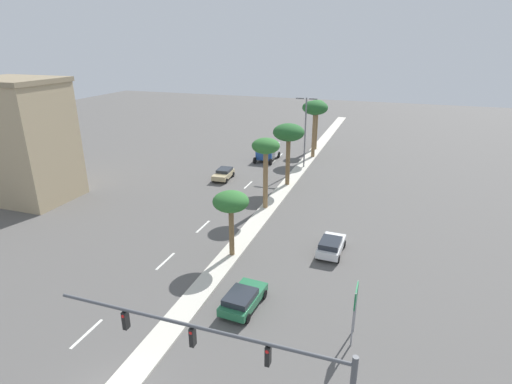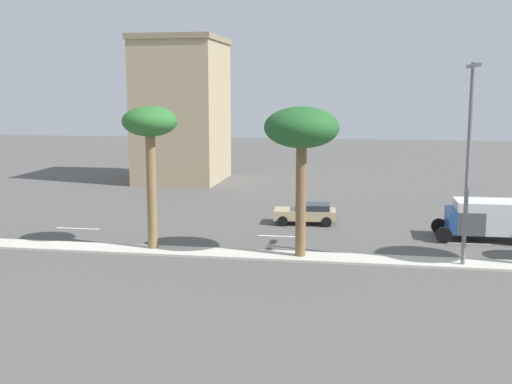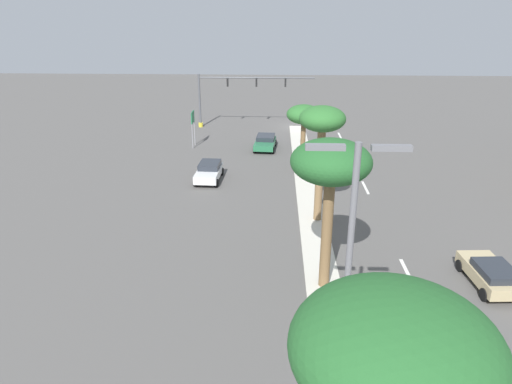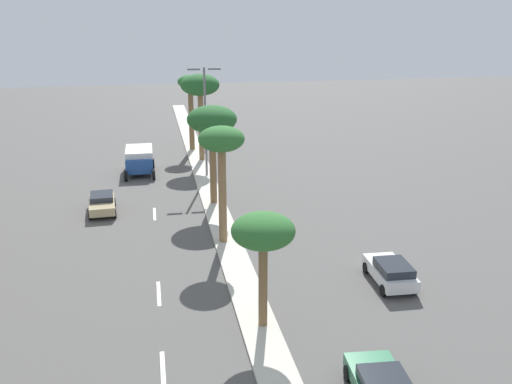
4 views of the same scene
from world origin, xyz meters
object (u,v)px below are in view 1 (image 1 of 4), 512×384
commercial_building (23,141)px  street_lamp_right (305,127)px  palm_tree_outboard (289,134)px  sedan_tan_left (224,174)px  sedan_white_near (331,245)px  sedan_green_inboard (243,299)px  box_truck (268,152)px  palm_tree_left (317,109)px  palm_tree_center (315,109)px  directional_road_sign (356,302)px  palm_tree_trailing (266,150)px  traffic_signal_gantry (265,379)px  palm_tree_rear (231,203)px

commercial_building → street_lamp_right: (26.41, 21.63, -0.89)m
palm_tree_outboard → street_lamp_right: 7.98m
sedan_tan_left → sedan_white_near: bearing=-42.7°
palm_tree_outboard → sedan_green_inboard: palm_tree_outboard is taller
street_lamp_right → box_truck: 7.77m
palm_tree_left → palm_tree_center: palm_tree_center is taller
palm_tree_left → directional_road_sign: bearing=-75.8°
palm_tree_trailing → sedan_green_inboard: size_ratio=1.79×
palm_tree_outboard → street_lamp_right: bearing=88.0°
traffic_signal_gantry → box_truck: 46.20m
traffic_signal_gantry → directional_road_sign: size_ratio=3.77×
palm_tree_rear → palm_tree_outboard: (-0.19, 18.55, 1.71)m
traffic_signal_gantry → palm_tree_outboard: (-8.05, 34.03, 2.45)m
directional_road_sign → street_lamp_right: bearing=107.6°
palm_tree_center → sedan_white_near: (7.54, -29.14, -6.56)m
sedan_tan_left → sedan_white_near: size_ratio=0.99×
commercial_building → palm_tree_center: (26.52, 27.32, 0.66)m
palm_tree_rear → sedan_white_near: size_ratio=1.37×
palm_tree_trailing → street_lamp_right: size_ratio=0.78×
palm_tree_rear → palm_tree_outboard: size_ratio=0.74×
palm_tree_left → sedan_white_near: (8.15, -33.79, -5.93)m
commercial_building → sedan_tan_left: size_ratio=3.30×
sedan_green_inboard → palm_tree_trailing: bearing=102.9°
commercial_building → palm_tree_rear: (26.32, -4.87, -1.90)m
traffic_signal_gantry → palm_tree_trailing: size_ratio=1.80×
palm_tree_left → box_truck: bearing=-123.5°
traffic_signal_gantry → box_truck: bearing=107.4°
palm_tree_left → palm_tree_trailing: bearing=-90.2°
palm_tree_left → palm_tree_center: bearing=-82.6°
palm_tree_trailing → box_truck: size_ratio=1.42×
directional_road_sign → palm_tree_trailing: (-11.19, 17.55, 3.85)m
palm_tree_rear → sedan_green_inboard: (3.38, -6.32, -4.03)m
directional_road_sign → palm_tree_rear: (-10.69, 6.94, 2.14)m
palm_tree_outboard → street_lamp_right: (0.28, 7.95, -0.69)m
traffic_signal_gantry → box_truck: size_ratio=2.57×
traffic_signal_gantry → commercial_building: bearing=149.2°
traffic_signal_gantry → sedan_white_near: size_ratio=3.35×
directional_road_sign → commercial_building: commercial_building is taller
palm_tree_trailing → sedan_tan_left: (-8.09, 7.51, -5.75)m
palm_tree_trailing → palm_tree_rear: bearing=-87.3°
palm_tree_rear → sedan_white_near: 9.24m
palm_tree_center → palm_tree_trailing: bearing=-91.9°
palm_tree_outboard → palm_tree_left: bearing=90.7°
sedan_green_inboard → commercial_building: bearing=159.3°
directional_road_sign → sedan_white_near: 10.58m
sedan_tan_left → palm_tree_left: bearing=66.4°
directional_road_sign → palm_tree_outboard: 27.99m
palm_tree_outboard → traffic_signal_gantry: bearing=-76.7°
commercial_building → palm_tree_outboard: size_ratio=1.76×
commercial_building → box_truck: (20.42, 23.66, -5.39)m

